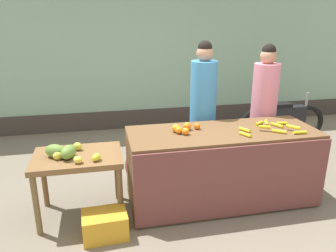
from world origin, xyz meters
TOP-DOWN VIEW (x-y plane):
  - ground_plane at (0.00, 0.00)m, footprint 24.00×24.00m
  - market_wall_back at (0.00, 3.03)m, footprint 8.68×0.23m
  - fruit_stall_counter at (0.34, -0.01)m, footprint 2.16×0.83m
  - side_table_wooden at (-1.28, 0.00)m, footprint 0.93×0.65m
  - banana_bunch_pile at (0.89, -0.08)m, footprint 0.74×0.47m
  - orange_pile at (-0.10, 0.06)m, footprint 0.34×0.24m
  - mango_papaya_pile at (-1.39, -0.04)m, footprint 0.61×0.47m
  - vendor_woman_blue_shirt at (0.30, 0.65)m, footprint 0.34×0.34m
  - vendor_woman_pink_shirt at (1.14, 0.60)m, footprint 0.34×0.34m
  - parked_motorcycle at (2.06, 1.59)m, footprint 1.60×0.18m
  - produce_crate at (-1.04, -0.44)m, footprint 0.46×0.34m
  - produce_sack at (-0.57, 0.61)m, footprint 0.45×0.43m

SIDE VIEW (x-z plane):
  - ground_plane at x=0.00m, z-range 0.00..0.00m
  - produce_crate at x=-1.04m, z-range 0.00..0.26m
  - produce_sack at x=-0.57m, z-range 0.00..0.48m
  - parked_motorcycle at x=2.06m, z-range -0.04..0.84m
  - fruit_stall_counter at x=0.34m, z-range 0.00..0.88m
  - side_table_wooden at x=-1.28m, z-range 0.26..0.98m
  - mango_papaya_pile at x=-1.39m, z-range 0.71..0.85m
  - vendor_woman_pink_shirt at x=1.14m, z-range 0.01..1.79m
  - banana_bunch_pile at x=0.89m, z-range 0.87..0.94m
  - orange_pile at x=-0.10m, z-range 0.87..0.96m
  - vendor_woman_blue_shirt at x=0.30m, z-range 0.01..1.84m
  - market_wall_back at x=0.00m, z-range -0.03..3.54m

